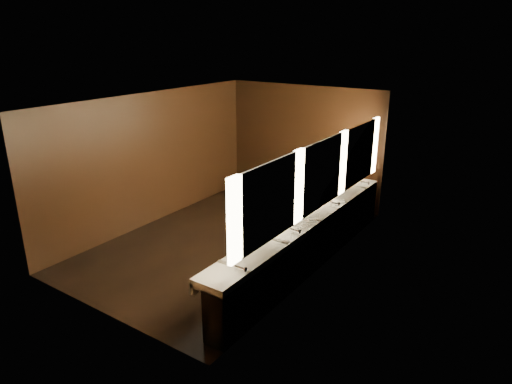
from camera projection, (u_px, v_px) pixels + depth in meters
floor at (228, 241)px, 9.11m from camera, size 6.00×6.00×0.00m
ceiling at (225, 100)px, 8.18m from camera, size 4.00×6.00×0.02m
wall_back at (303, 144)px, 10.98m from camera, size 4.00×0.02×2.80m
wall_front at (94, 227)px, 6.30m from camera, size 4.00×0.02×2.80m
wall_left at (153, 159)px, 9.70m from camera, size 0.02×6.00×2.80m
wall_right at (322, 194)px, 7.58m from camera, size 0.02×6.00×2.80m
sink_counter at (309, 240)px, 7.99m from camera, size 0.55×5.40×1.01m
mirror_band at (322, 174)px, 7.48m from camera, size 0.06×5.03×1.15m
person at (276, 211)px, 8.29m from camera, size 0.51×0.69×1.74m
trash_bin at (242, 291)px, 6.84m from camera, size 0.45×0.45×0.55m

